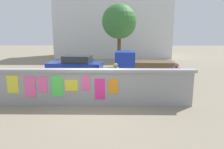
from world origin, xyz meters
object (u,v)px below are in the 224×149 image
object	(u,v)px
person_bystander	(176,76)
tree_roadside	(119,22)
motorcycle	(91,80)
car_parked	(76,65)
auto_rickshaw_truck	(141,67)
person_walking	(116,76)
bicycle_near	(42,80)

from	to	relation	value
person_bystander	tree_roadside	bearing A→B (deg)	106.13
motorcycle	tree_roadside	size ratio (longest dim) A/B	0.35
person_bystander	tree_roadside	xyz separation A→B (m)	(-2.58, 8.91, 2.89)
car_parked	person_bystander	distance (m)	7.64
auto_rickshaw_truck	car_parked	world-z (taller)	auto_rickshaw_truck
auto_rickshaw_truck	person_walking	bearing A→B (deg)	-115.61
person_bystander	motorcycle	bearing A→B (deg)	162.67
auto_rickshaw_truck	person_bystander	size ratio (longest dim) A/B	2.26
auto_rickshaw_truck	bicycle_near	bearing A→B (deg)	-164.39
motorcycle	person_walking	xyz separation A→B (m)	(1.33, -1.40, 0.52)
car_parked	motorcycle	bearing A→B (deg)	-68.07
person_bystander	tree_roadside	distance (m)	9.71
person_walking	car_parked	bearing A→B (deg)	118.94
person_bystander	car_parked	bearing A→B (deg)	138.62
auto_rickshaw_truck	car_parked	bearing A→B (deg)	157.57
tree_roadside	car_parked	bearing A→B (deg)	-129.18
person_bystander	tree_roadside	size ratio (longest dim) A/B	0.30
motorcycle	person_walking	world-z (taller)	person_walking
car_parked	bicycle_near	world-z (taller)	car_parked
bicycle_near	motorcycle	bearing A→B (deg)	-6.33
tree_roadside	auto_rickshaw_truck	bearing A→B (deg)	-77.43
car_parked	bicycle_near	bearing A→B (deg)	-110.67
car_parked	tree_roadside	xyz separation A→B (m)	(3.15, 3.86, 3.14)
motorcycle	tree_roadside	world-z (taller)	tree_roadside
auto_rickshaw_truck	car_parked	size ratio (longest dim) A/B	0.92
auto_rickshaw_truck	motorcycle	bearing A→B (deg)	-146.88
person_walking	person_bystander	bearing A→B (deg)	1.60
car_parked	person_walking	size ratio (longest dim) A/B	2.45
bicycle_near	tree_roadside	world-z (taller)	tree_roadside
car_parked	person_walking	bearing A→B (deg)	-61.06
auto_rickshaw_truck	car_parked	xyz separation A→B (m)	(-4.42, 1.82, -0.17)
bicycle_near	car_parked	bearing A→B (deg)	69.33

